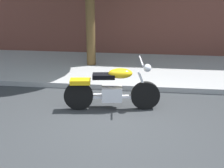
{
  "coord_description": "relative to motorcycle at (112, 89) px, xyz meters",
  "views": [
    {
      "loc": [
        0.59,
        -5.58,
        2.93
      ],
      "look_at": [
        -0.1,
        0.6,
        0.6
      ],
      "focal_mm": 49.0,
      "sensor_mm": 36.0,
      "label": 1
    }
  ],
  "objects": [
    {
      "name": "motorcycle",
      "position": [
        0.0,
        0.0,
        0.0
      ],
      "size": [
        2.11,
        0.7,
        1.14
      ],
      "color": "black",
      "rests_on": "ground"
    },
    {
      "name": "sidewalk",
      "position": [
        0.1,
        2.73,
        -0.41
      ],
      "size": [
        19.06,
        3.22,
        0.14
      ],
      "primitive_type": "cube",
      "color": "#9B9B9B",
      "rests_on": "ground"
    },
    {
      "name": "ground_plane",
      "position": [
        0.1,
        -0.6,
        -0.48
      ],
      "size": [
        60.0,
        60.0,
        0.0
      ],
      "primitive_type": "plane",
      "color": "#303335"
    }
  ]
}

